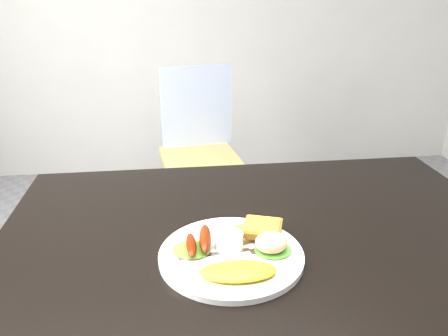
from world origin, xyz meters
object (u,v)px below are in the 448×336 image
object	(u,v)px
dining_table	(261,237)
dining_chair	(200,159)
plate	(231,255)
person	(328,176)

from	to	relation	value
dining_table	dining_chair	xyz separation A→B (m)	(-0.06, 1.23, -0.28)
dining_chair	plate	distance (m)	1.37
dining_chair	dining_table	bearing A→B (deg)	-94.78
dining_chair	plate	world-z (taller)	plate
dining_table	plate	distance (m)	0.14
person	plate	bearing A→B (deg)	59.85
dining_table	person	bearing A→B (deg)	54.05
dining_table	plate	bearing A→B (deg)	-129.28
person	plate	size ratio (longest dim) A/B	4.50
dining_chair	person	distance (m)	0.90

